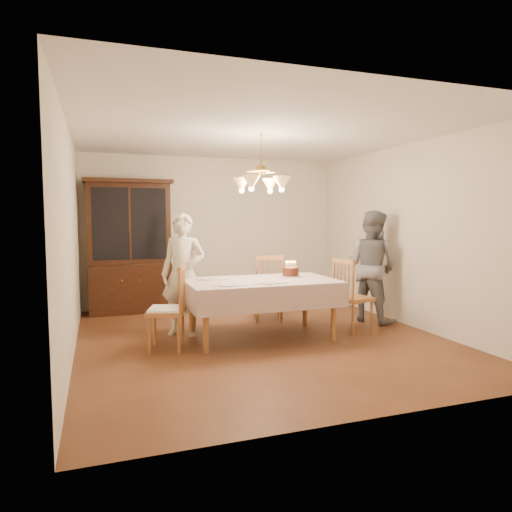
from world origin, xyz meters
name	(u,v)px	position (x,y,z in m)	size (l,w,h in m)	color
ground	(261,338)	(0.00, 0.00, 0.00)	(5.00, 5.00, 0.00)	#552C18
room_shell	(261,215)	(0.00, 0.00, 1.58)	(5.00, 5.00, 5.00)	white
dining_table	(261,286)	(0.00, 0.00, 0.68)	(1.90, 1.10, 0.76)	#985A2C
china_hutch	(130,249)	(-1.47, 2.25, 1.04)	(1.38, 0.54, 2.16)	black
chair_far_side	(268,291)	(0.44, 0.91, 0.44)	(0.53, 0.51, 1.00)	#985A2C
chair_left_end	(167,311)	(-1.22, -0.10, 0.45)	(0.53, 0.54, 1.00)	#985A2C
chair_right_end	(352,299)	(1.31, -0.06, 0.44)	(0.50, 0.52, 1.00)	#985A2C
elderly_woman	(183,274)	(-0.91, 0.51, 0.81)	(0.59, 0.39, 1.62)	beige
adult_in_grey	(372,266)	(1.89, 0.37, 0.83)	(0.80, 0.63, 1.65)	slate
birthday_cake	(291,272)	(0.48, 0.15, 0.82)	(0.30, 0.30, 0.21)	white
place_setting_near_left	(229,285)	(-0.52, -0.32, 0.77)	(0.39, 0.24, 0.02)	white
place_setting_near_right	(270,283)	(0.00, -0.32, 0.77)	(0.40, 0.25, 0.02)	white
place_setting_far_left	(211,279)	(-0.60, 0.23, 0.77)	(0.38, 0.23, 0.02)	white
chandelier	(261,184)	(0.00, 0.00, 1.98)	(0.62, 0.62, 0.73)	#BF8C3F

